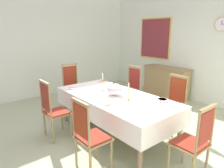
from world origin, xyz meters
TOP-DOWN VIEW (x-y plane):
  - ground at (0.00, 0.00)m, footprint 6.52×5.68m
  - back_wall at (0.00, 2.88)m, footprint 6.52×0.08m
  - left_wall at (-3.30, 0.00)m, footprint 0.08×5.68m
  - dining_table at (0.00, -0.19)m, footprint 2.46×1.17m
  - tablecloth at (0.00, -0.19)m, footprint 2.48×1.19m
  - chair_south_a at (-0.58, -1.17)m, footprint 0.44×0.42m
  - chair_north_a at (-0.58, 0.80)m, footprint 0.44×0.42m
  - chair_south_b at (0.62, -1.17)m, footprint 0.44×0.42m
  - chair_north_b at (0.62, 0.80)m, footprint 0.44×0.42m
  - chair_head_west at (-1.64, -0.19)m, footprint 0.42×0.44m
  - chair_head_east at (1.63, -0.19)m, footprint 0.42×0.44m
  - soup_tureen at (-0.03, -0.19)m, footprint 0.31×0.31m
  - candlestick_west at (-0.38, -0.19)m, footprint 0.07×0.07m
  - candlestick_east at (0.38, -0.19)m, footprint 0.07×0.07m
  - bowl_near_left at (0.28, -0.59)m, footprint 0.15×0.15m
  - bowl_near_right at (-0.95, 0.27)m, footprint 0.17×0.17m
  - bowl_far_left at (-0.89, -0.60)m, footprint 0.14×0.14m
  - bowl_far_right at (0.78, 0.24)m, footprint 0.19×0.19m
  - spoon_primary at (0.38, -0.57)m, footprint 0.03×0.18m
  - spoon_secondary at (-1.06, 0.30)m, footprint 0.05×0.18m
  - sideboard at (-0.82, 2.56)m, footprint 1.44×0.48m
  - mounted_clock at (0.52, 2.81)m, footprint 0.35×0.06m
  - framed_painting at (-1.54, 2.82)m, footprint 1.19×0.05m

SIDE VIEW (x-z plane):
  - ground at x=0.00m, z-range -0.04..0.00m
  - sideboard at x=-0.82m, z-range 0.00..0.91m
  - chair_head_east at x=1.63m, z-range 0.02..1.10m
  - chair_south_b at x=0.62m, z-range 0.02..1.11m
  - chair_south_a at x=-0.58m, z-range 0.02..1.13m
  - chair_north_b at x=0.62m, z-range 0.02..1.14m
  - chair_north_a at x=-0.58m, z-range 0.01..1.16m
  - chair_head_west at x=-1.64m, z-range 0.01..1.18m
  - tablecloth at x=0.00m, z-range 0.52..0.87m
  - dining_table at x=0.00m, z-range 0.32..1.09m
  - spoon_primary at x=0.38m, z-range 0.78..0.79m
  - spoon_secondary at x=-1.06m, z-range 0.78..0.79m
  - bowl_far_left at x=-0.89m, z-range 0.78..0.81m
  - bowl_near_left at x=0.28m, z-range 0.78..0.81m
  - bowl_near_right at x=-0.95m, z-range 0.78..0.81m
  - bowl_far_right at x=0.78m, z-range 0.78..0.83m
  - soup_tureen at x=-0.03m, z-range 0.77..1.02m
  - candlestick_east at x=0.38m, z-range 0.74..1.07m
  - candlestick_west at x=-0.38m, z-range 0.74..1.11m
  - back_wall at x=0.00m, z-range 0.00..3.27m
  - left_wall at x=-3.30m, z-range 0.00..3.27m
  - framed_painting at x=-1.54m, z-range 1.08..2.37m
  - mounted_clock at x=0.52m, z-range 1.94..2.30m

